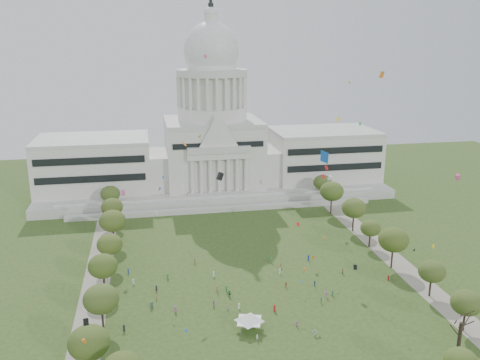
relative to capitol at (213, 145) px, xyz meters
The scene contains 33 objects.
ground 115.76m from the capitol, 90.00° to the right, with size 400.00×400.00×0.00m, color #31451C.
capitol is the anchor object (origin of this frame).
path_left 98.93m from the capitol, 119.87° to the right, with size 8.00×160.00×0.04m, color gray.
path_right 98.93m from the capitol, 60.13° to the right, with size 8.00×160.00×0.04m, color gray.
row_tree_l_0 143.26m from the capitol, 108.50° to the right, with size 8.85×8.85×12.59m.
row_tree_r_0 141.31m from the capitol, 71.35° to the right, with size 7.67×7.67×10.91m.
row_tree_l_1 125.32m from the capitol, 110.71° to the right, with size 8.86×8.86×12.59m.
row_tree_r_1 125.12m from the capitol, 68.16° to the right, with size 7.58×7.58×10.78m.
row_tree_l_2 107.19m from the capitol, 115.07° to the right, with size 8.42×8.42×11.97m.
row_tree_r_2 106.56m from the capitol, 65.33° to the right, with size 9.55×9.55×13.58m.
row_tree_l_3 92.14m from the capitol, 118.96° to the right, with size 8.12×8.12×11.55m.
row_tree_r_3 91.98m from the capitol, 60.70° to the right, with size 7.01×7.01×9.98m.
row_tree_l_4 76.50m from the capitol, 125.78° to the right, with size 9.29×9.29×13.21m.
row_tree_r_4 78.81m from the capitol, 54.84° to the right, with size 9.19×9.19×13.06m.
row_tree_l_5 63.64m from the capitol, 136.72° to the right, with size 8.33×8.33×11.85m.
row_tree_r_5 62.67m from the capitol, 44.94° to the right, with size 9.82×9.82×13.96m.
row_tree_l_6 54.69m from the capitol, 152.45° to the right, with size 8.19×8.19×11.64m.
row_tree_r_6 54.32m from the capitol, 28.99° to the right, with size 8.42×8.42×11.97m.
big_bare_tree 147.23m from the capitol, 74.98° to the right, with size 6.00×5.00×12.80m.
event_tent 124.35m from the capitol, 93.68° to the right, with size 9.95×9.95×4.47m.
person_0 113.29m from the capitol, 69.36° to the right, with size 0.81×0.53×1.66m, color #B21E1E.
person_2 103.40m from the capitol, 74.36° to the right, with size 0.83×0.52×1.72m, color olive.
person_3 116.23m from the capitol, 82.72° to the right, with size 1.12×0.58×1.73m, color #33723F.
person_4 105.44m from the capitol, 85.97° to the right, with size 1.12×0.61×1.90m, color #B21E1E.
person_5 107.88m from the capitol, 95.44° to the right, with size 1.86×0.74×2.01m, color #33723F.
person_6 125.43m from the capitol, 87.97° to the right, with size 0.76×0.49×1.55m, color #994C8C.
person_7 129.81m from the capitol, 93.13° to the right, with size 0.62×0.45×1.70m, color silver.
person_8 112.84m from the capitol, 97.87° to the right, with size 0.81×0.50×1.67m, color #994C8C.
person_9 114.22m from the capitol, 81.33° to the right, with size 1.25×0.64×1.93m, color #994C8C.
person_10 106.88m from the capitol, 81.22° to the right, with size 1.02×0.56×1.75m, color navy.
person_11 130.49m from the capitol, 86.65° to the right, with size 1.67×0.66×1.81m, color silver.
distant_crowd 101.57m from the capitol, 97.96° to the right, with size 59.36×36.98×1.94m.
kite_swarm 104.81m from the capitol, 88.24° to the right, with size 97.44×93.84×64.86m.
Camera 1 is at (-31.35, -120.04, 71.06)m, focal length 38.00 mm.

